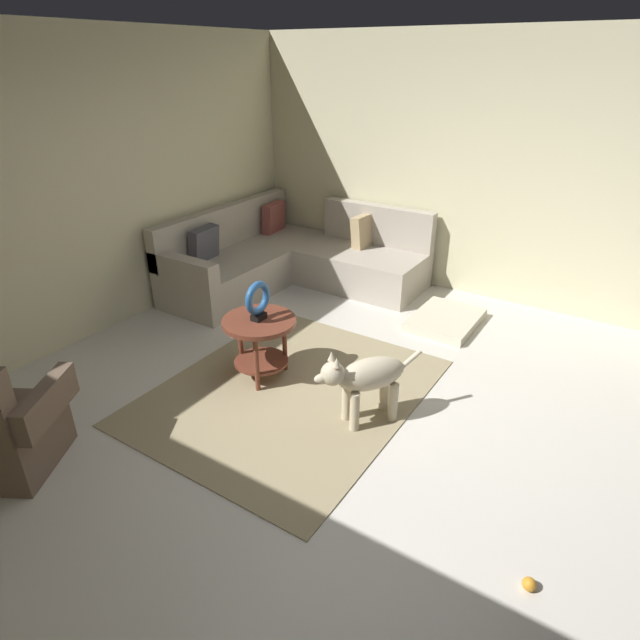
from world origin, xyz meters
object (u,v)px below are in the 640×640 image
at_px(sectional_couch, 290,260).
at_px(dog, 366,378).
at_px(torus_sculpture, 258,300).
at_px(dog_bed_mat, 445,320).
at_px(side_table, 260,333).
at_px(dog_toy_ball, 529,584).

height_order(sectional_couch, dog, sectional_couch).
distance_m(torus_sculpture, dog_bed_mat, 2.12).
bearing_deg(side_table, torus_sculpture, -90.00).
distance_m(dog_bed_mat, dog_toy_ball, 2.97).
distance_m(dog, dog_toy_ball, 1.61).
xyz_separation_m(sectional_couch, dog, (-1.85, -2.00, 0.09)).
height_order(dog_bed_mat, dog, dog).
height_order(sectional_couch, dog_toy_ball, sectional_couch).
relative_size(sectional_couch, dog, 3.12).
bearing_deg(dog_bed_mat, side_table, 151.77).
distance_m(side_table, torus_sculpture, 0.29).
height_order(sectional_couch, side_table, sectional_couch).
xyz_separation_m(sectional_couch, dog_toy_ball, (-2.62, -3.37, -0.26)).
bearing_deg(dog_bed_mat, dog_toy_ball, -151.09).
height_order(torus_sculpture, dog_toy_ball, torus_sculpture).
relative_size(sectional_couch, dog_toy_ball, 31.45).
xyz_separation_m(dog_bed_mat, dog_toy_ball, (-2.60, -1.44, -0.01)).
distance_m(sectional_couch, dog_bed_mat, 1.95).
bearing_deg(sectional_couch, torus_sculpture, -151.06).
bearing_deg(dog_toy_ball, torus_sculpture, 70.74).
bearing_deg(dog_toy_ball, sectional_couch, 52.20).
bearing_deg(sectional_couch, dog, -132.78).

